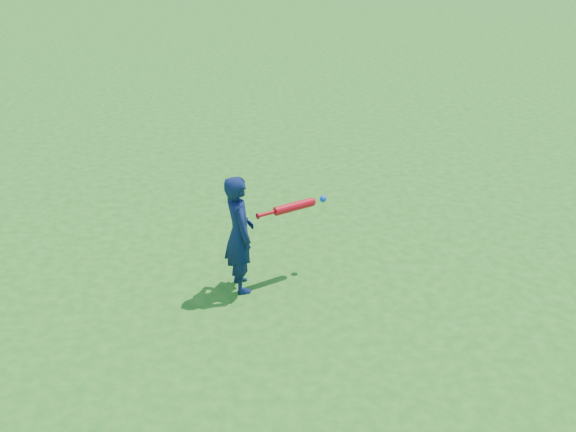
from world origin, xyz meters
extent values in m
plane|color=#236F1A|center=(0.00, 0.00, 0.00)|extent=(80.00, 80.00, 0.00)
imported|color=#0E1A45|center=(-0.60, -0.07, 0.55)|extent=(0.36, 0.45, 1.10)
cylinder|color=red|center=(-0.43, -0.03, 0.70)|extent=(0.04, 0.06, 0.05)
cylinder|color=red|center=(-0.35, 0.01, 0.70)|extent=(0.18, 0.11, 0.03)
cylinder|color=red|center=(-0.11, 0.13, 0.70)|extent=(0.38, 0.25, 0.08)
sphere|color=red|center=(0.07, 0.22, 0.70)|extent=(0.08, 0.08, 0.08)
sphere|color=blue|center=(0.18, 0.28, 0.70)|extent=(0.06, 0.06, 0.06)
camera|label=1|loc=(-0.53, -5.05, 3.22)|focal=40.00mm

